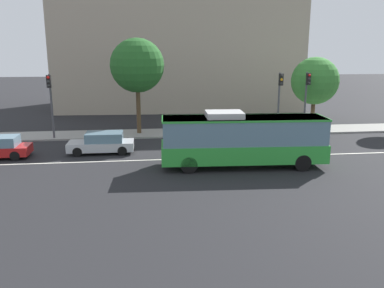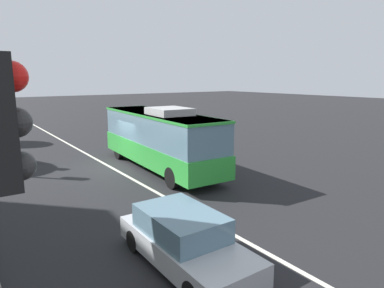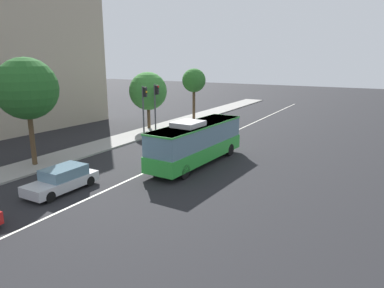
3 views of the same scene
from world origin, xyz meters
name	(u,v)px [view 3 (image 3 of 3)]	position (x,y,z in m)	size (l,w,h in m)	color
ground_plane	(184,155)	(0.00, 0.00, 0.00)	(160.00, 160.00, 0.00)	black
sidewalk_kerb	(111,143)	(0.00, 8.11, 0.07)	(80.00, 3.31, 0.14)	gray
lane_centre_line	(184,154)	(0.00, 0.00, 0.01)	(76.00, 0.16, 0.01)	silver
transit_bus	(197,141)	(-1.82, -2.15, 1.81)	(10.11, 2.99, 3.46)	green
sedan_silver	(62,179)	(-10.74, 2.26, 0.72)	(4.52, 1.86, 1.46)	#B7BABF
traffic_light_near_corner	(144,103)	(3.36, 6.57, 3.56)	(0.33, 0.62, 5.20)	#47474C
traffic_light_mid_block	(156,100)	(5.80, 6.86, 3.56)	(0.34, 0.62, 5.20)	#47474C
street_tree_kerbside_left	(27,89)	(-8.25, 8.16, 5.74)	(4.42, 4.42, 7.98)	#4C3823
street_tree_kerbside_centre	(194,81)	(15.03, 7.46, 5.05)	(2.98, 2.98, 6.60)	#4C3823
street_tree_kerbside_right	(148,91)	(7.40, 9.07, 4.28)	(4.20, 4.20, 6.40)	#4C3823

